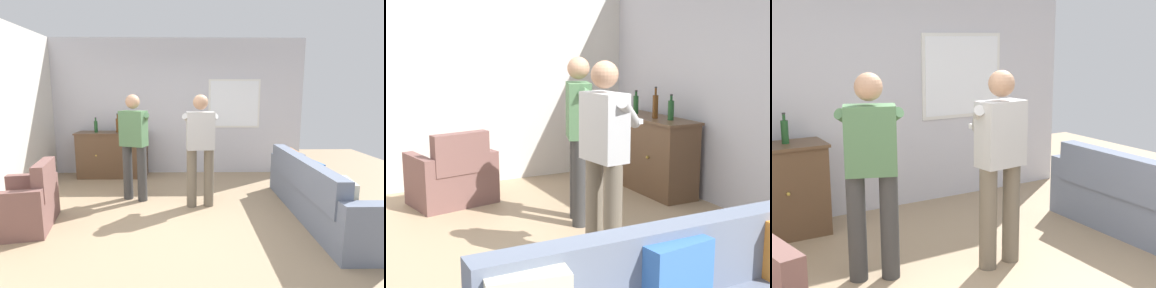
{
  "view_description": "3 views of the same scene",
  "coord_description": "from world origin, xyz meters",
  "views": [
    {
      "loc": [
        0.18,
        -3.69,
        1.71
      ],
      "look_at": [
        0.25,
        0.51,
        0.98
      ],
      "focal_mm": 28.0,
      "sensor_mm": 36.0,
      "label": 1
    },
    {
      "loc": [
        4.03,
        -1.44,
        1.82
      ],
      "look_at": [
        0.13,
        0.55,
        0.98
      ],
      "focal_mm": 50.0,
      "sensor_mm": 36.0,
      "label": 2
    },
    {
      "loc": [
        -2.14,
        -2.91,
        1.97
      ],
      "look_at": [
        -0.03,
        0.57,
        1.13
      ],
      "focal_mm": 50.0,
      "sensor_mm": 36.0,
      "label": 3
    }
  ],
  "objects": [
    {
      "name": "wall_back_with_window",
      "position": [
        0.03,
        2.66,
        1.4
      ],
      "size": [
        5.2,
        0.15,
        2.8
      ],
      "color": "silver",
      "rests_on": "ground"
    },
    {
      "name": "bottle_wine_green",
      "position": [
        -0.99,
        2.34,
        1.04
      ],
      "size": [
        0.07,
        0.07,
        0.3
      ],
      "color": "#1E4C23",
      "rests_on": "sideboard_cabinet"
    },
    {
      "name": "person_standing_left",
      "position": [
        -0.65,
        0.96,
        0.94
      ],
      "size": [
        0.52,
        0.52,
        1.68
      ],
      "color": "#383838",
      "rests_on": "ground"
    },
    {
      "name": "person_standing_right",
      "position": [
        0.38,
        0.67,
        0.94
      ],
      "size": [
        0.55,
        0.49,
        1.68
      ],
      "color": "#6B6051",
      "rests_on": "ground"
    }
  ]
}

